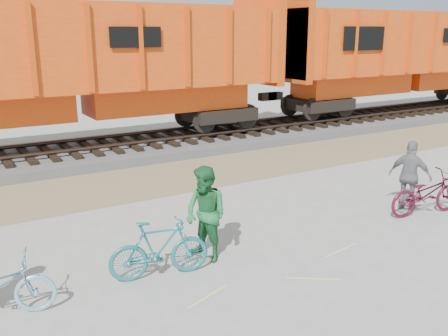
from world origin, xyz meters
The scene contains 10 objects.
ground centered at (0.00, 0.00, 0.00)m, with size 120.00×120.00×0.00m, color #9E9E99.
gravel_strip centered at (0.00, 5.50, 0.01)m, with size 120.00×3.00×0.02m, color #8A7955.
ballast_bed centered at (0.00, 9.00, 0.15)m, with size 120.00×4.00×0.30m, color slate.
track centered at (0.00, 9.00, 0.47)m, with size 120.00×2.60×0.24m.
hopper_car_center centered at (-0.21, 9.00, 3.01)m, with size 14.00×3.13×4.65m.
hopper_car_right centered at (14.79, 9.00, 3.01)m, with size 14.00×3.13×4.65m.
bicycle_teal centered at (-1.37, 0.20, 0.51)m, with size 0.48×1.69×1.02m, color #207378.
bicycle_maroon centered at (5.00, -0.12, 0.50)m, with size 0.66×1.88×0.99m, color #4E0E24.
person_man centered at (-0.37, 0.40, 0.87)m, with size 0.84×0.66×1.73m, color #1D6532.
person_woman centered at (4.90, 0.28, 0.82)m, with size 0.96×0.40×1.63m, color slate.
Camera 1 is at (-4.37, -6.91, 4.00)m, focal length 40.00 mm.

